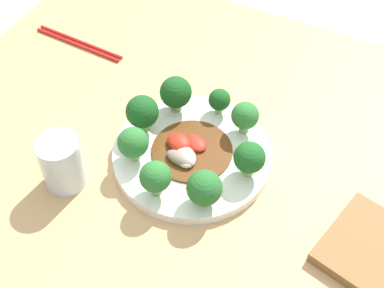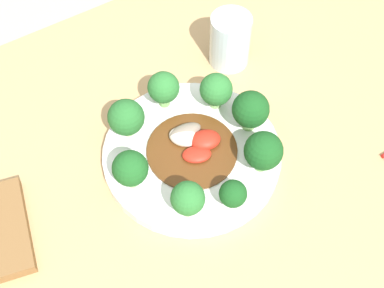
{
  "view_description": "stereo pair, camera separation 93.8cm",
  "coord_description": "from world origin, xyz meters",
  "px_view_note": "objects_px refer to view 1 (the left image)",
  "views": [
    {
      "loc": [
        -0.28,
        0.58,
        1.51
      ],
      "look_at": [
        0.0,
        0.04,
        0.8
      ],
      "focal_mm": 50.0,
      "sensor_mm": 36.0,
      "label": 1
    },
    {
      "loc": [
        -0.25,
        -0.36,
        1.49
      ],
      "look_at": [
        0.0,
        0.04,
        0.8
      ],
      "focal_mm": 50.0,
      "sensor_mm": 36.0,
      "label": 2
    }
  ],
  "objects_px": {
    "drinking_glass": "(62,163)",
    "broccoli_north": "(155,177)",
    "broccoli_northeast": "(133,143)",
    "chopsticks": "(79,43)",
    "broccoli_northwest": "(204,188)",
    "broccoli_east": "(142,112)",
    "plate": "(192,155)",
    "stirfry_center": "(187,150)",
    "broccoli_southwest": "(245,116)",
    "broccoli_southeast": "(176,93)",
    "broccoli_south": "(217,99)",
    "broccoli_west": "(249,158)"
  },
  "relations": [
    {
      "from": "drinking_glass",
      "to": "broccoli_north",
      "type": "bearing_deg",
      "value": -166.06
    },
    {
      "from": "broccoli_northeast",
      "to": "chopsticks",
      "type": "relative_size",
      "value": 0.3
    },
    {
      "from": "broccoli_northwest",
      "to": "drinking_glass",
      "type": "distance_m",
      "value": 0.24
    },
    {
      "from": "broccoli_north",
      "to": "broccoli_east",
      "type": "xyz_separation_m",
      "value": [
        0.09,
        -0.11,
        0.0
      ]
    },
    {
      "from": "broccoli_north",
      "to": "chopsticks",
      "type": "distance_m",
      "value": 0.46
    },
    {
      "from": "broccoli_east",
      "to": "broccoli_north",
      "type": "bearing_deg",
      "value": 128.91
    },
    {
      "from": "plate",
      "to": "drinking_glass",
      "type": "height_order",
      "value": "drinking_glass"
    },
    {
      "from": "broccoli_northwest",
      "to": "stirfry_center",
      "type": "relative_size",
      "value": 0.47
    },
    {
      "from": "broccoli_southwest",
      "to": "broccoli_southeast",
      "type": "bearing_deg",
      "value": 2.71
    },
    {
      "from": "broccoli_south",
      "to": "drinking_glass",
      "type": "distance_m",
      "value": 0.31
    },
    {
      "from": "plate",
      "to": "broccoli_north",
      "type": "bearing_deg",
      "value": 83.55
    },
    {
      "from": "chopsticks",
      "to": "broccoli_north",
      "type": "bearing_deg",
      "value": 141.94
    },
    {
      "from": "plate",
      "to": "broccoli_northwest",
      "type": "bearing_deg",
      "value": 127.56
    },
    {
      "from": "broccoli_north",
      "to": "broccoli_west",
      "type": "distance_m",
      "value": 0.16
    },
    {
      "from": "broccoli_east",
      "to": "stirfry_center",
      "type": "relative_size",
      "value": 0.52
    },
    {
      "from": "broccoli_northeast",
      "to": "broccoli_northwest",
      "type": "xyz_separation_m",
      "value": [
        -0.15,
        0.03,
        -0.0
      ]
    },
    {
      "from": "broccoli_northwest",
      "to": "plate",
      "type": "bearing_deg",
      "value": -52.44
    },
    {
      "from": "broccoli_northeast",
      "to": "broccoli_southwest",
      "type": "bearing_deg",
      "value": -134.86
    },
    {
      "from": "broccoli_southwest",
      "to": "drinking_glass",
      "type": "relative_size",
      "value": 0.66
    },
    {
      "from": "broccoli_west",
      "to": "drinking_glass",
      "type": "relative_size",
      "value": 0.69
    },
    {
      "from": "broccoli_southeast",
      "to": "stirfry_center",
      "type": "height_order",
      "value": "broccoli_southeast"
    },
    {
      "from": "broccoli_southwest",
      "to": "broccoli_northeast",
      "type": "relative_size",
      "value": 0.98
    },
    {
      "from": "broccoli_southwest",
      "to": "drinking_glass",
      "type": "xyz_separation_m",
      "value": [
        0.23,
        0.23,
        -0.01
      ]
    },
    {
      "from": "broccoli_south",
      "to": "chopsticks",
      "type": "relative_size",
      "value": 0.24
    },
    {
      "from": "broccoli_southwest",
      "to": "broccoli_north",
      "type": "bearing_deg",
      "value": 69.09
    },
    {
      "from": "broccoli_east",
      "to": "broccoli_south",
      "type": "distance_m",
      "value": 0.14
    },
    {
      "from": "drinking_glass",
      "to": "chopsticks",
      "type": "relative_size",
      "value": 0.45
    },
    {
      "from": "plate",
      "to": "broccoli_east",
      "type": "distance_m",
      "value": 0.12
    },
    {
      "from": "plate",
      "to": "broccoli_northeast",
      "type": "relative_size",
      "value": 4.24
    },
    {
      "from": "broccoli_west",
      "to": "broccoli_southwest",
      "type": "bearing_deg",
      "value": -62.29
    },
    {
      "from": "broccoli_east",
      "to": "chopsticks",
      "type": "distance_m",
      "value": 0.32
    },
    {
      "from": "broccoli_northeast",
      "to": "broccoli_northwest",
      "type": "distance_m",
      "value": 0.15
    },
    {
      "from": "broccoli_northwest",
      "to": "drinking_glass",
      "type": "bearing_deg",
      "value": 13.7
    },
    {
      "from": "broccoli_east",
      "to": "chopsticks",
      "type": "bearing_deg",
      "value": -32.02
    },
    {
      "from": "broccoli_northeast",
      "to": "drinking_glass",
      "type": "xyz_separation_m",
      "value": [
        0.09,
        0.09,
        -0.01
      ]
    },
    {
      "from": "broccoli_southeast",
      "to": "chopsticks",
      "type": "xyz_separation_m",
      "value": [
        0.29,
        -0.09,
        -0.06
      ]
    },
    {
      "from": "broccoli_southwest",
      "to": "broccoli_northwest",
      "type": "xyz_separation_m",
      "value": [
        -0.01,
        0.17,
        -0.0
      ]
    },
    {
      "from": "broccoli_east",
      "to": "chopsticks",
      "type": "relative_size",
      "value": 0.34
    },
    {
      "from": "broccoli_south",
      "to": "stirfry_center",
      "type": "xyz_separation_m",
      "value": [
        0.0,
        0.12,
        -0.02
      ]
    },
    {
      "from": "broccoli_west",
      "to": "broccoli_east",
      "type": "height_order",
      "value": "broccoli_east"
    },
    {
      "from": "broccoli_southwest",
      "to": "broccoli_west",
      "type": "xyz_separation_m",
      "value": [
        -0.05,
        0.09,
        0.0
      ]
    },
    {
      "from": "broccoli_northwest",
      "to": "broccoli_southeast",
      "type": "bearing_deg",
      "value": -49.71
    },
    {
      "from": "broccoli_northwest",
      "to": "drinking_glass",
      "type": "height_order",
      "value": "drinking_glass"
    },
    {
      "from": "broccoli_north",
      "to": "drinking_glass",
      "type": "xyz_separation_m",
      "value": [
        0.16,
        0.04,
        -0.01
      ]
    },
    {
      "from": "broccoli_southwest",
      "to": "broccoli_south",
      "type": "relative_size",
      "value": 1.26
    },
    {
      "from": "broccoli_west",
      "to": "drinking_glass",
      "type": "height_order",
      "value": "drinking_glass"
    },
    {
      "from": "broccoli_east",
      "to": "drinking_glass",
      "type": "distance_m",
      "value": 0.17
    },
    {
      "from": "plate",
      "to": "broccoli_east",
      "type": "bearing_deg",
      "value": -4.33
    },
    {
      "from": "broccoli_southwest",
      "to": "broccoli_southeast",
      "type": "height_order",
      "value": "broccoli_southeast"
    },
    {
      "from": "broccoli_southeast",
      "to": "broccoli_south",
      "type": "distance_m",
      "value": 0.08
    }
  ]
}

